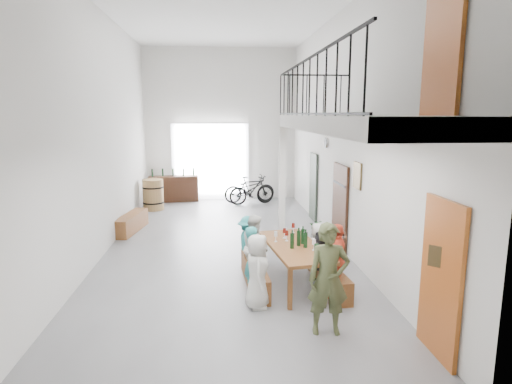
{
  "coord_description": "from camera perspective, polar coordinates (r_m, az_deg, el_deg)",
  "views": [
    {
      "loc": [
        -0.14,
        -9.87,
        3.15
      ],
      "look_at": [
        0.71,
        -0.5,
        1.43
      ],
      "focal_mm": 30.0,
      "sensor_mm": 36.0,
      "label": 1
    }
  ],
  "objects": [
    {
      "name": "counter_bottles",
      "position": [
        15.75,
        -11.0,
        2.6
      ],
      "size": [
        1.51,
        0.22,
        0.28
      ],
      "color": "black",
      "rests_on": "serving_counter"
    },
    {
      "name": "serving_counter",
      "position": [
        15.84,
        -10.92,
        0.43
      ],
      "size": [
        1.8,
        0.63,
        0.93
      ],
      "primitive_type": "cube",
      "rotation": [
        0.0,
        0.0,
        0.08
      ],
      "color": "#361B10",
      "rests_on": "ground"
    },
    {
      "name": "bench_inner",
      "position": [
        8.08,
        -0.18,
        -10.93
      ],
      "size": [
        0.4,
        1.88,
        0.43
      ],
      "primitive_type": "cube",
      "rotation": [
        0.0,
        0.0,
        0.05
      ],
      "color": "brown",
      "rests_on": "ground"
    },
    {
      "name": "guest_right_b",
      "position": [
        8.21,
        8.64,
        -8.52
      ],
      "size": [
        0.38,
        0.96,
        1.01
      ],
      "primitive_type": "imported",
      "rotation": [
        0.0,
        0.0,
        -1.48
      ],
      "color": "black",
      "rests_on": "ground"
    },
    {
      "name": "floor",
      "position": [
        10.36,
        -4.18,
        -7.34
      ],
      "size": [
        12.0,
        12.0,
        0.0
      ],
      "primitive_type": "plane",
      "color": "slate",
      "rests_on": "ground"
    },
    {
      "name": "gateway_portal",
      "position": [
        15.91,
        -6.08,
        4.01
      ],
      "size": [
        2.8,
        0.08,
        2.8
      ],
      "primitive_type": "cube",
      "color": "white",
      "rests_on": "ground"
    },
    {
      "name": "host_standing",
      "position": [
        6.32,
        9.64,
        -11.39
      ],
      "size": [
        0.63,
        0.44,
        1.64
      ],
      "primitive_type": "imported",
      "rotation": [
        0.0,
        0.0,
        -0.08
      ],
      "color": "#434A2A",
      "rests_on": "ground"
    },
    {
      "name": "bicycle_far",
      "position": [
        15.04,
        -0.57,
        0.23
      ],
      "size": [
        1.72,
        0.87,
        1.0
      ],
      "primitive_type": "imported",
      "rotation": [
        0.0,
        0.0,
        1.83
      ],
      "color": "black",
      "rests_on": "ground"
    },
    {
      "name": "potted_plant",
      "position": [
        11.48,
        8.08,
        -4.61
      ],
      "size": [
        0.45,
        0.42,
        0.4
      ],
      "primitive_type": "imported",
      "rotation": [
        0.0,
        0.0,
        -0.37
      ],
      "color": "#154916",
      "rests_on": "ground"
    },
    {
      "name": "bicycle_near",
      "position": [
        15.38,
        -0.88,
        0.41
      ],
      "size": [
        1.95,
        1.02,
        0.97
      ],
      "primitive_type": "imported",
      "rotation": [
        0.0,
        0.0,
        1.78
      ],
      "color": "black",
      "rests_on": "ground"
    },
    {
      "name": "room_walls",
      "position": [
        9.88,
        -4.45,
        12.7
      ],
      "size": [
        12.0,
        12.0,
        12.0
      ],
      "color": "silver",
      "rests_on": "ground"
    },
    {
      "name": "guest_left_d",
      "position": [
        8.74,
        -1.11,
        -6.84
      ],
      "size": [
        0.51,
        0.77,
        1.13
      ],
      "primitive_type": "imported",
      "rotation": [
        0.0,
        0.0,
        1.7
      ],
      "color": "teal",
      "rests_on": "ground"
    },
    {
      "name": "guest_left_c",
      "position": [
        8.29,
        -0.12,
        -7.32
      ],
      "size": [
        0.53,
        0.65,
        1.26
      ],
      "primitive_type": "imported",
      "rotation": [
        0.0,
        0.0,
        1.67
      ],
      "color": "silver",
      "rests_on": "ground"
    },
    {
      "name": "oak_barrel",
      "position": [
        14.57,
        -13.54,
        -0.35
      ],
      "size": [
        0.69,
        0.69,
        1.02
      ],
      "color": "olive",
      "rests_on": "ground"
    },
    {
      "name": "right_wall_decor",
      "position": [
        8.61,
        14.18,
        0.65
      ],
      "size": [
        0.07,
        8.28,
        5.07
      ],
      "color": "#9A4819",
      "rests_on": "ground"
    },
    {
      "name": "balcony",
      "position": [
        7.07,
        12.41,
        8.63
      ],
      "size": [
        1.52,
        5.62,
        4.0
      ],
      "color": "silver",
      "rests_on": "ground"
    },
    {
      "name": "guest_left_b",
      "position": [
        7.65,
        -0.43,
        -9.02
      ],
      "size": [
        0.32,
        0.46,
        1.22
      ],
      "primitive_type": "imported",
      "rotation": [
        0.0,
        0.0,
        1.64
      ],
      "color": "teal",
      "rests_on": "ground"
    },
    {
      "name": "guest_left_a",
      "position": [
        7.09,
        0.18,
        -10.52
      ],
      "size": [
        0.44,
        0.64,
        1.24
      ],
      "primitive_type": "imported",
      "rotation": [
        0.0,
        0.0,
        1.49
      ],
      "color": "silver",
      "rests_on": "ground"
    },
    {
      "name": "guest_right_c",
      "position": [
        8.72,
        8.2,
        -7.36
      ],
      "size": [
        0.37,
        0.53,
        1.02
      ],
      "primitive_type": "imported",
      "rotation": [
        0.0,
        0.0,
        -1.67
      ],
      "color": "silver",
      "rests_on": "ground"
    },
    {
      "name": "tasting_table",
      "position": [
        7.92,
        5.14,
        -7.63
      ],
      "size": [
        1.14,
        2.21,
        0.79
      ],
      "rotation": [
        0.0,
        0.0,
        0.13
      ],
      "color": "brown",
      "rests_on": "ground"
    },
    {
      "name": "side_bench",
      "position": [
        12.11,
        -16.28,
        -3.96
      ],
      "size": [
        0.65,
        1.73,
        0.47
      ],
      "primitive_type": "cube",
      "rotation": [
        0.0,
        0.0,
        -0.17
      ],
      "color": "brown",
      "rests_on": "ground"
    },
    {
      "name": "bench_wall",
      "position": [
        8.13,
        9.65,
        -10.96
      ],
      "size": [
        0.39,
        1.83,
        0.42
      ],
      "primitive_type": "cube",
      "rotation": [
        0.0,
        0.0,
        0.09
      ],
      "color": "brown",
      "rests_on": "ground"
    },
    {
      "name": "guest_right_a",
      "position": [
        7.61,
        10.7,
        -8.96
      ],
      "size": [
        0.43,
        0.81,
        1.31
      ],
      "primitive_type": "imported",
      "rotation": [
        0.0,
        0.0,
        -1.72
      ],
      "color": "red",
      "rests_on": "ground"
    },
    {
      "name": "tableware",
      "position": [
        7.95,
        5.22,
        -5.86
      ],
      "size": [
        0.67,
        1.21,
        0.35
      ],
      "color": "black",
      "rests_on": "tasting_table"
    }
  ]
}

